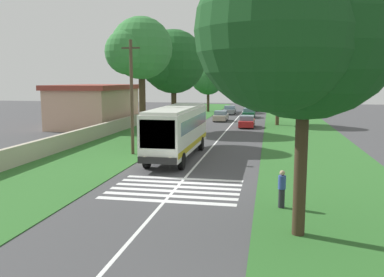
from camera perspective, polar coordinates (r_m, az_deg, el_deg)
name	(u,v)px	position (r m, az deg, el deg)	size (l,w,h in m)	color
ground	(179,184)	(22.56, -1.77, -6.39)	(160.00, 160.00, 0.00)	#424244
grass_verge_left	(129,140)	(38.97, -8.78, -0.27)	(120.00, 8.00, 0.04)	#2D6628
grass_verge_right	(309,146)	(36.91, 15.99, -0.96)	(120.00, 8.00, 0.04)	#2D6628
centre_line	(215,143)	(37.06, 3.26, -0.64)	(110.00, 0.16, 0.01)	silver
coach_bus	(178,129)	(29.83, -2.01, 1.38)	(11.16, 2.62, 3.73)	silver
zebra_crossing	(175,189)	(21.66, -2.32, -7.00)	(4.95, 6.80, 0.01)	silver
trailing_car_0	(247,122)	(49.72, 7.63, 2.31)	(4.30, 1.78, 1.43)	#B21E1E
trailing_car_1	(221,116)	(57.03, 4.03, 3.11)	(4.30, 1.78, 1.43)	#B7A893
trailing_car_2	(249,113)	(62.85, 7.92, 3.52)	(4.30, 1.78, 1.43)	#145933
trailing_car_3	(230,110)	(68.35, 5.28, 3.93)	(4.30, 1.78, 1.43)	gray
trailing_minibus_0	(252,102)	(76.90, 8.36, 5.00)	(6.00, 2.14, 2.53)	teal
roadside_tree_left_0	(140,51)	(36.60, -7.29, 12.04)	(6.70, 5.39, 11.04)	#3D2D1E
roadside_tree_left_1	(207,80)	(73.54, 2.16, 8.16)	(6.58, 5.57, 8.58)	#3D2D1E
roadside_tree_left_2	(173,63)	(45.16, -2.71, 10.38)	(8.14, 6.85, 11.01)	#3D2D1E
roadside_tree_right_0	(298,27)	(14.89, 14.58, 14.77)	(8.36, 6.95, 11.01)	#3D2D1E
roadside_tree_right_1	(274,74)	(83.19, 11.38, 8.76)	(8.43, 7.00, 10.43)	brown
roadside_tree_right_2	(277,80)	(52.47, 11.77, 7.93)	(6.86, 5.67, 8.58)	#4C3826
utility_pole	(132,96)	(31.24, -8.38, 5.87)	(0.24, 1.40, 8.56)	#473828
roadside_wall	(114,127)	(44.71, -10.77, 1.64)	(70.00, 0.40, 1.32)	#B2A893
roadside_building	(95,105)	(51.79, -13.35, 4.51)	(12.97, 7.67, 5.07)	tan
pedestrian	(282,189)	(18.66, 12.38, -6.82)	(0.34, 0.34, 1.69)	#26262D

